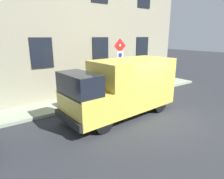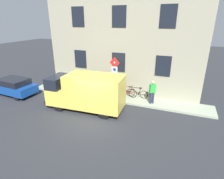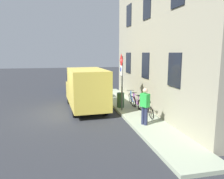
{
  "view_description": "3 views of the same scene",
  "coord_description": "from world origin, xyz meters",
  "px_view_note": "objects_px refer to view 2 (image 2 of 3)",
  "views": [
    {
      "loc": [
        -5.27,
        6.33,
        3.5
      ],
      "look_at": [
        1.88,
        1.14,
        1.05
      ],
      "focal_mm": 30.81,
      "sensor_mm": 36.0,
      "label": 1
    },
    {
      "loc": [
        -8.84,
        -4.73,
        5.88
      ],
      "look_at": [
        2.79,
        -0.16,
        1.06
      ],
      "focal_mm": 29.14,
      "sensor_mm": 36.0,
      "label": 2
    },
    {
      "loc": [
        -0.18,
        -12.26,
        3.45
      ],
      "look_at": [
        2.49,
        -0.44,
        1.41
      ],
      "focal_mm": 35.26,
      "sensor_mm": 36.0,
      "label": 3
    }
  ],
  "objects_px": {
    "bicycle_blue": "(107,89)",
    "litter_bin": "(107,92)",
    "delivery_van": "(87,91)",
    "sign_post_stacked": "(115,73)",
    "bicycle_purple": "(117,90)",
    "parked_hatchback": "(13,86)",
    "bicycle_black": "(137,93)",
    "bicycle_red": "(127,92)",
    "pedestrian": "(152,91)"
  },
  "relations": [
    {
      "from": "parked_hatchback",
      "to": "bicycle_black",
      "type": "bearing_deg",
      "value": -160.65
    },
    {
      "from": "parked_hatchback",
      "to": "litter_bin",
      "type": "height_order",
      "value": "parked_hatchback"
    },
    {
      "from": "parked_hatchback",
      "to": "bicycle_black",
      "type": "relative_size",
      "value": 2.4
    },
    {
      "from": "parked_hatchback",
      "to": "bicycle_red",
      "type": "height_order",
      "value": "parked_hatchback"
    },
    {
      "from": "bicycle_purple",
      "to": "litter_bin",
      "type": "height_order",
      "value": "litter_bin"
    },
    {
      "from": "bicycle_purple",
      "to": "litter_bin",
      "type": "distance_m",
      "value": 0.99
    },
    {
      "from": "bicycle_black",
      "to": "pedestrian",
      "type": "xyz_separation_m",
      "value": [
        -0.63,
        -1.24,
        0.56
      ]
    },
    {
      "from": "delivery_van",
      "to": "pedestrian",
      "type": "bearing_deg",
      "value": -153.77
    },
    {
      "from": "delivery_van",
      "to": "parked_hatchback",
      "type": "bearing_deg",
      "value": -4.29
    },
    {
      "from": "delivery_van",
      "to": "pedestrian",
      "type": "height_order",
      "value": "delivery_van"
    },
    {
      "from": "parked_hatchback",
      "to": "bicycle_red",
      "type": "relative_size",
      "value": 2.4
    },
    {
      "from": "bicycle_red",
      "to": "bicycle_blue",
      "type": "xyz_separation_m",
      "value": [
        -0.0,
        1.71,
        0.0
      ]
    },
    {
      "from": "delivery_van",
      "to": "litter_bin",
      "type": "distance_m",
      "value": 2.26
    },
    {
      "from": "sign_post_stacked",
      "to": "parked_hatchback",
      "type": "height_order",
      "value": "sign_post_stacked"
    },
    {
      "from": "sign_post_stacked",
      "to": "parked_hatchback",
      "type": "relative_size",
      "value": 0.77
    },
    {
      "from": "sign_post_stacked",
      "to": "bicycle_black",
      "type": "height_order",
      "value": "sign_post_stacked"
    },
    {
      "from": "sign_post_stacked",
      "to": "litter_bin",
      "type": "relative_size",
      "value": 3.49
    },
    {
      "from": "bicycle_black",
      "to": "bicycle_red",
      "type": "xyz_separation_m",
      "value": [
        0.0,
        0.85,
        0.0
      ]
    },
    {
      "from": "parked_hatchback",
      "to": "bicycle_purple",
      "type": "distance_m",
      "value": 8.58
    },
    {
      "from": "bicycle_purple",
      "to": "bicycle_red",
      "type": "bearing_deg",
      "value": 173.52
    },
    {
      "from": "bicycle_blue",
      "to": "litter_bin",
      "type": "distance_m",
      "value": 0.95
    },
    {
      "from": "bicycle_black",
      "to": "bicycle_purple",
      "type": "bearing_deg",
      "value": 0.63
    },
    {
      "from": "bicycle_black",
      "to": "bicycle_purple",
      "type": "xyz_separation_m",
      "value": [
        -0.0,
        1.71,
        0.0
      ]
    },
    {
      "from": "bicycle_black",
      "to": "parked_hatchback",
      "type": "bearing_deg",
      "value": 16.35
    },
    {
      "from": "litter_bin",
      "to": "sign_post_stacked",
      "type": "bearing_deg",
      "value": -101.37
    },
    {
      "from": "pedestrian",
      "to": "sign_post_stacked",
      "type": "bearing_deg",
      "value": -109.97
    },
    {
      "from": "bicycle_black",
      "to": "sign_post_stacked",
      "type": "bearing_deg",
      "value": 34.3
    },
    {
      "from": "parked_hatchback",
      "to": "bicycle_purple",
      "type": "bearing_deg",
      "value": -157.56
    },
    {
      "from": "bicycle_purple",
      "to": "bicycle_blue",
      "type": "height_order",
      "value": "same"
    },
    {
      "from": "sign_post_stacked",
      "to": "bicycle_blue",
      "type": "distance_m",
      "value": 2.27
    },
    {
      "from": "parked_hatchback",
      "to": "bicycle_blue",
      "type": "height_order",
      "value": "parked_hatchback"
    },
    {
      "from": "sign_post_stacked",
      "to": "bicycle_blue",
      "type": "relative_size",
      "value": 1.83
    },
    {
      "from": "pedestrian",
      "to": "litter_bin",
      "type": "relative_size",
      "value": 1.91
    },
    {
      "from": "litter_bin",
      "to": "bicycle_purple",
      "type": "bearing_deg",
      "value": -29.0
    },
    {
      "from": "bicycle_black",
      "to": "litter_bin",
      "type": "height_order",
      "value": "litter_bin"
    },
    {
      "from": "bicycle_black",
      "to": "litter_bin",
      "type": "xyz_separation_m",
      "value": [
        -0.87,
        2.18,
        0.08
      ]
    },
    {
      "from": "sign_post_stacked",
      "to": "delivery_van",
      "type": "relative_size",
      "value": 0.58
    },
    {
      "from": "bicycle_blue",
      "to": "litter_bin",
      "type": "height_order",
      "value": "litter_bin"
    },
    {
      "from": "sign_post_stacked",
      "to": "parked_hatchback",
      "type": "bearing_deg",
      "value": 101.99
    },
    {
      "from": "delivery_van",
      "to": "bicycle_purple",
      "type": "distance_m",
      "value": 3.22
    },
    {
      "from": "bicycle_blue",
      "to": "delivery_van",
      "type": "bearing_deg",
      "value": 88.3
    },
    {
      "from": "bicycle_purple",
      "to": "bicycle_black",
      "type": "bearing_deg",
      "value": 173.43
    },
    {
      "from": "litter_bin",
      "to": "bicycle_black",
      "type": "bearing_deg",
      "value": -68.37
    },
    {
      "from": "bicycle_blue",
      "to": "litter_bin",
      "type": "xyz_separation_m",
      "value": [
        -0.87,
        -0.37,
        0.08
      ]
    },
    {
      "from": "delivery_van",
      "to": "parked_hatchback",
      "type": "height_order",
      "value": "delivery_van"
    },
    {
      "from": "pedestrian",
      "to": "delivery_van",
      "type": "bearing_deg",
      "value": -88.29
    },
    {
      "from": "bicycle_blue",
      "to": "sign_post_stacked",
      "type": "bearing_deg",
      "value": 139.54
    },
    {
      "from": "delivery_van",
      "to": "bicycle_black",
      "type": "xyz_separation_m",
      "value": [
        2.91,
        -2.81,
        -0.82
      ]
    },
    {
      "from": "delivery_van",
      "to": "parked_hatchback",
      "type": "distance_m",
      "value": 7.05
    },
    {
      "from": "delivery_van",
      "to": "litter_bin",
      "type": "xyz_separation_m",
      "value": [
        2.04,
        -0.62,
        -0.74
      ]
    }
  ]
}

